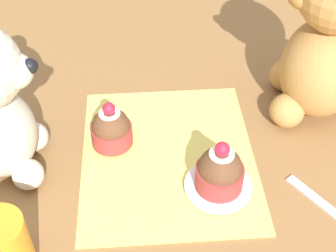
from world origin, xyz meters
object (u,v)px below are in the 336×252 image
Objects in this scene: cupcake_near_cream_bear at (111,129)px; saucer_plate at (218,186)px; juice_glass at (5,250)px; teddy_bear_tan at (326,39)px; cupcake_near_tan_bear at (220,171)px; teaspoon at (322,202)px.

saucer_plate is (-0.09, -0.13, -0.02)m from cupcake_near_cream_bear.
juice_glass reaches higher than saucer_plate.
saucer_plate is at bearing -33.78° from teddy_bear_tan.
teddy_bear_tan is 3.74× the size of cupcake_near_cream_bear.
juice_glass is (-0.09, 0.24, 0.01)m from cupcake_near_tan_bear.
teddy_bear_tan is 0.22m from teaspoon.
cupcake_near_tan_bear is at bearing -68.32° from juice_glass.
saucer_plate is 0.81× the size of teaspoon.
saucer_plate reaches higher than teaspoon.
teaspoon is (-0.03, -0.12, -0.03)m from cupcake_near_tan_bear.
saucer_plate is 0.03m from cupcake_near_tan_bear.
teddy_bear_tan reaches higher than teaspoon.
teddy_bear_tan reaches higher than cupcake_near_cream_bear.
cupcake_near_cream_bear is at bearing -29.54° from juice_glass.
cupcake_near_tan_bear reaches higher than teaspoon.
teaspoon is at bearing -103.62° from cupcake_near_tan_bear.
teddy_bear_tan is at bearing -58.53° from juice_glass.
cupcake_near_cream_bear is 0.16m from saucer_plate.
saucer_plate is at bearing 90.00° from cupcake_near_tan_bear.
teaspoon is (-0.03, -0.12, -0.01)m from saucer_plate.
teddy_bear_tan is 3.05× the size of juice_glass.
cupcake_near_tan_bear reaches higher than saucer_plate.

